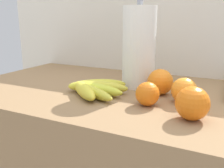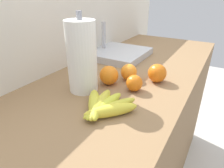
% 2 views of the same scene
% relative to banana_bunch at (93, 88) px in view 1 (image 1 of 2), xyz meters
% --- Properties ---
extents(wall_back, '(2.08, 0.06, 1.30)m').
position_rel_banana_bunch_xyz_m(wall_back, '(0.34, 0.42, -0.28)').
color(wall_back, silver).
rests_on(wall_back, ground).
extents(banana_bunch, '(0.20, 0.21, 0.04)m').
position_rel_banana_bunch_xyz_m(banana_bunch, '(0.00, 0.00, 0.00)').
color(banana_bunch, yellow).
rests_on(banana_bunch, counter).
extents(orange_center, '(0.07, 0.07, 0.07)m').
position_rel_banana_bunch_xyz_m(orange_center, '(0.27, 0.04, 0.02)').
color(orange_center, orange).
rests_on(orange_center, counter).
extents(orange_back_right, '(0.08, 0.08, 0.08)m').
position_rel_banana_bunch_xyz_m(orange_back_right, '(0.31, -0.07, 0.02)').
color(orange_back_right, orange).
rests_on(orange_back_right, counter).
extents(orange_far_right, '(0.07, 0.07, 0.07)m').
position_rel_banana_bunch_xyz_m(orange_far_right, '(0.18, -0.02, 0.01)').
color(orange_far_right, orange).
rests_on(orange_far_right, counter).
extents(orange_right, '(0.08, 0.08, 0.08)m').
position_rel_banana_bunch_xyz_m(orange_right, '(0.19, 0.09, 0.02)').
color(orange_right, orange).
rests_on(orange_right, counter).
extents(paper_towel_roll, '(0.11, 0.11, 0.30)m').
position_rel_banana_bunch_xyz_m(paper_towel_roll, '(0.09, 0.15, 0.12)').
color(paper_towel_roll, white).
rests_on(paper_towel_roll, counter).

